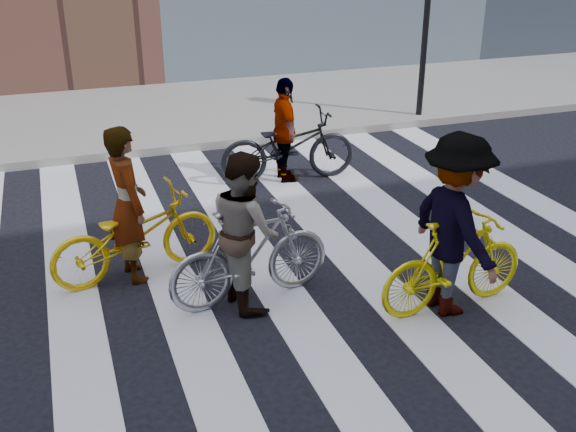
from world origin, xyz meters
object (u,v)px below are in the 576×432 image
bike_silver_mid (250,255)px  rider_mid (245,230)px  rider_left (128,204)px  bike_yellow_left (135,235)px  traffic_signal (429,7)px  rider_rear (285,131)px  bike_yellow_right (454,264)px  bike_dark_rear (288,146)px  rider_right (455,226)px

bike_silver_mid → rider_mid: rider_mid is taller
rider_left → bike_yellow_left: bearing=-101.2°
bike_silver_mid → traffic_signal: bearing=-50.7°
bike_yellow_left → bike_silver_mid: size_ratio=1.07×
bike_yellow_left → rider_rear: 3.58m
bike_silver_mid → bike_yellow_right: (1.97, -0.87, -0.03)m
bike_yellow_left → bike_yellow_right: size_ratio=1.13×
bike_yellow_right → rider_rear: (-0.40, 4.22, 0.30)m
bike_silver_mid → rider_left: bearing=42.1°
bike_yellow_right → bike_yellow_left: bearing=55.2°
traffic_signal → rider_mid: (-5.36, -5.58, -1.43)m
bike_dark_rear → rider_left: (-2.75, -2.38, 0.34)m
bike_silver_mid → bike_dark_rear: bike_dark_rear is taller
traffic_signal → rider_mid: bearing=-133.8°
bike_yellow_left → bike_dark_rear: (2.70, 2.38, 0.05)m
bike_dark_rear → rider_right: size_ratio=1.11×
rider_right → bike_yellow_left: bearing=54.7°
traffic_signal → rider_right: (-3.39, -6.45, -1.31)m
bike_dark_rear → bike_silver_mid: bearing=158.9°
bike_yellow_right → rider_left: size_ratio=0.96×
traffic_signal → bike_yellow_left: traffic_signal is taller
traffic_signal → bike_silver_mid: traffic_signal is taller
traffic_signal → rider_left: bearing=-144.4°
bike_silver_mid → rider_rear: rider_rear is taller
bike_yellow_right → rider_rear: 4.25m
rider_left → rider_mid: (1.08, -0.97, -0.06)m
traffic_signal → bike_silver_mid: (-5.31, -5.58, -1.73)m
bike_yellow_right → rider_rear: rider_rear is taller
bike_silver_mid → rider_right: rider_right is taller
bike_dark_rear → rider_right: 4.25m
rider_left → rider_right: bearing=-132.3°
bike_dark_rear → rider_rear: 0.26m
rider_left → rider_right: rider_right is taller
bike_dark_rear → rider_rear: rider_rear is taller
rider_rear → rider_left: bearing=136.0°
bike_yellow_left → bike_silver_mid: 1.46m
rider_left → rider_mid: size_ratio=1.06×
bike_silver_mid → rider_right: bearing=-121.6°
bike_yellow_left → rider_mid: size_ratio=1.16×
rider_left → rider_rear: bearing=-59.8°
bike_yellow_left → bike_dark_rear: size_ratio=0.92×
traffic_signal → bike_yellow_left: (-6.39, -4.61, -1.76)m
traffic_signal → bike_dark_rear: (-3.69, -2.23, -1.72)m
bike_dark_rear → rider_right: bearing=-171.3°
bike_yellow_left → rider_rear: (2.65, 2.38, 0.31)m
bike_yellow_right → bike_dark_rear: bike_dark_rear is taller
traffic_signal → bike_yellow_left: size_ratio=1.69×
bike_dark_rear → bike_yellow_left: bearing=136.0°
bike_yellow_right → rider_left: bearing=55.6°
rider_mid → bike_silver_mid: bearing=-97.2°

